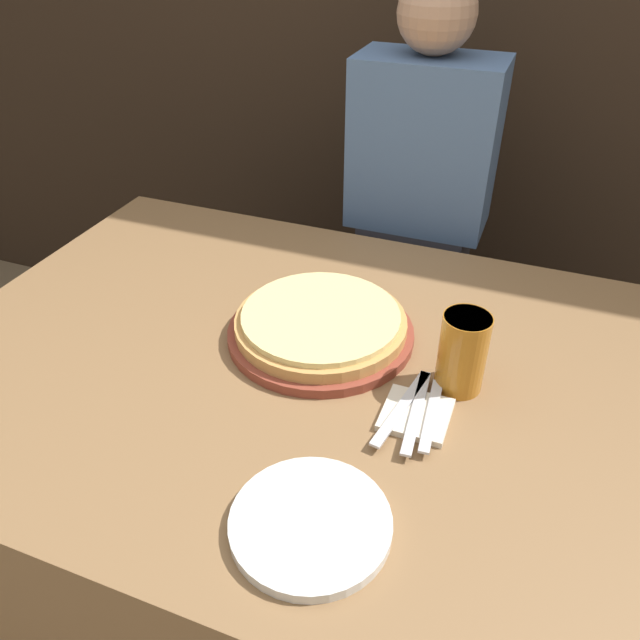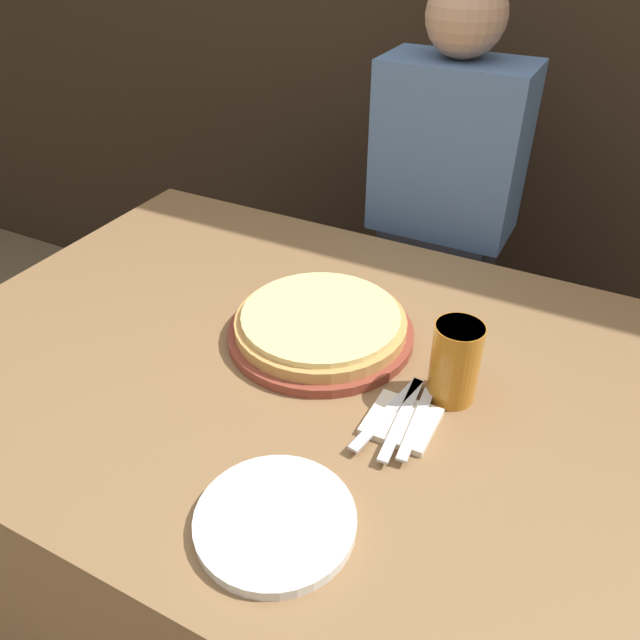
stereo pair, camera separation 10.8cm
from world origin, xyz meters
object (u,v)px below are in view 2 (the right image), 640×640
object	(u,v)px
beer_glass	(455,359)
spoon	(416,423)
dinner_knife	(402,418)
dinner_plate	(275,521)
pizza_on_board	(320,326)
diner_person	(437,255)
fork	(388,413)

from	to	relation	value
beer_glass	spoon	xyz separation A→B (m)	(-0.02, -0.10, -0.07)
beer_glass	dinner_knife	xyz separation A→B (m)	(-0.05, -0.10, -0.07)
dinner_plate	dinner_knife	distance (m)	0.28
pizza_on_board	diner_person	size ratio (longest dim) A/B	0.27
dinner_plate	spoon	size ratio (longest dim) A/B	1.29
dinner_knife	dinner_plate	bearing A→B (deg)	-107.50
fork	diner_person	bearing A→B (deg)	101.84
fork	spoon	world-z (taller)	same
dinner_plate	spoon	world-z (taller)	dinner_plate
fork	spoon	distance (m)	0.05
dinner_knife	diner_person	bearing A→B (deg)	103.65
pizza_on_board	dinner_plate	size ratio (longest dim) A/B	1.60
dinner_plate	diner_person	xyz separation A→B (m)	(-0.10, 1.02, -0.12)
pizza_on_board	diner_person	bearing A→B (deg)	85.64
beer_glass	dinner_plate	xyz separation A→B (m)	(-0.13, -0.37, -0.07)
pizza_on_board	spoon	size ratio (longest dim) A/B	2.07
diner_person	pizza_on_board	bearing A→B (deg)	-94.36
pizza_on_board	dinner_knife	bearing A→B (deg)	-33.46
beer_glass	dinner_knife	distance (m)	0.13
beer_glass	dinner_plate	bearing A→B (deg)	-109.67
diner_person	fork	bearing A→B (deg)	-78.16
beer_glass	spoon	distance (m)	0.13
beer_glass	diner_person	size ratio (longest dim) A/B	0.11
beer_glass	diner_person	xyz separation A→B (m)	(-0.23, 0.65, -0.19)
dinner_plate	diner_person	size ratio (longest dim) A/B	0.17
pizza_on_board	dinner_plate	bearing A→B (deg)	-70.58
dinner_plate	spoon	xyz separation A→B (m)	(0.11, 0.26, 0.01)
beer_glass	spoon	size ratio (longest dim) A/B	0.84
fork	diner_person	world-z (taller)	diner_person
pizza_on_board	dinner_plate	xyz separation A→B (m)	(0.15, -0.42, -0.02)
fork	spoon	size ratio (longest dim) A/B	1.17
dinner_plate	fork	bearing A→B (deg)	77.57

